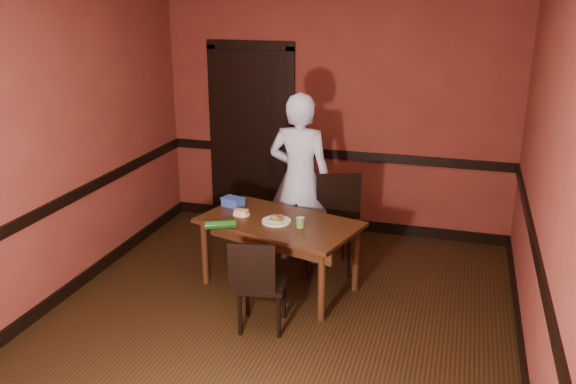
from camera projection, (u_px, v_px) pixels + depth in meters
The scene contains 21 objects.
floor at pixel (276, 320), 5.25m from camera, with size 4.00×4.50×0.01m, color black.
wall_back at pixel (336, 116), 6.86m from camera, with size 4.00×0.02×2.70m, color maroon.
wall_front at pixel (126, 303), 2.77m from camera, with size 4.00×0.02×2.70m, color maroon.
wall_left at pixel (59, 151), 5.36m from camera, with size 0.02×4.50×2.70m, color maroon.
wall_right at pixel (546, 192), 4.28m from camera, with size 0.02×4.50×2.70m, color maroon.
dado_back at pixel (334, 154), 6.99m from camera, with size 4.00×0.03×0.10m, color black.
dado_left at pixel (66, 200), 5.49m from camera, with size 0.03×4.50×0.10m, color black.
dado_right at pixel (536, 251), 4.43m from camera, with size 0.03×4.50×0.10m, color black.
baseboard_back at pixel (333, 223), 7.26m from camera, with size 4.00×0.03×0.12m, color black.
baseboard_left at pixel (77, 283), 5.76m from camera, with size 0.03×4.50×0.12m, color black.
baseboard_right at pixel (522, 351), 4.69m from camera, with size 0.03×4.50×0.12m, color black.
door at pixel (252, 133), 7.18m from camera, with size 1.05×0.07×2.20m.
dining_table at pixel (279, 254), 5.73m from camera, with size 1.44×0.81×0.67m, color #351C0D.
chair_far at pixel (327, 225), 6.05m from camera, with size 0.45×0.45×0.96m, color black, non-canonical shape.
chair_near at pixel (262, 282), 5.03m from camera, with size 0.38×0.38×0.82m, color black, non-canonical shape.
person at pixel (300, 179), 6.17m from camera, with size 0.64×0.42×1.76m, color silver.
sandwich_plate at pixel (276, 220), 5.58m from camera, with size 0.27×0.27×0.07m.
sauce_jar at pixel (300, 222), 5.45m from camera, with size 0.08×0.08×0.09m.
cheese_saucer at pixel (241, 213), 5.76m from camera, with size 0.16×0.16×0.05m.
food_tub at pixel (233, 202), 5.98m from camera, with size 0.24×0.20×0.09m.
wrapped_veg at pixel (220, 225), 5.42m from camera, with size 0.08×0.08×0.28m, color #144511.
Camera 1 is at (1.41, -4.41, 2.71)m, focal length 38.00 mm.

